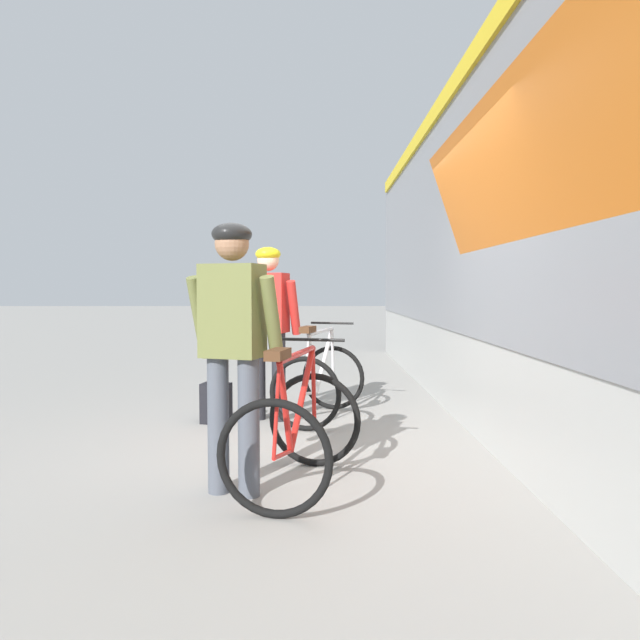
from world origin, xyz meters
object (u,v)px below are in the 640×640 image
cyclist_near_in_red (271,317)px  bicycle_far_red (299,430)px  bicycle_near_silver (322,381)px  backpack_on_platform (218,403)px  cyclist_far_in_olive (235,333)px

cyclist_near_in_red → bicycle_far_red: bearing=-79.9°
bicycle_near_silver → bicycle_far_red: size_ratio=1.02×
cyclist_near_in_red → backpack_on_platform: 1.01m
bicycle_far_red → backpack_on_platform: size_ratio=3.00×
cyclist_near_in_red → bicycle_near_silver: size_ratio=1.44×
bicycle_near_silver → backpack_on_platform: bicycle_near_silver is taller
backpack_on_platform → cyclist_near_in_red: bearing=28.1°
bicycle_far_red → backpack_on_platform: bicycle_far_red is taller
bicycle_near_silver → bicycle_far_red: (-0.16, -2.06, 0.00)m
cyclist_far_in_olive → bicycle_far_red: cyclist_far_in_olive is taller
cyclist_near_in_red → bicycle_far_red: (0.37, -2.05, -0.65)m
cyclist_far_in_olive → backpack_on_platform: size_ratio=4.40×
cyclist_near_in_red → bicycle_near_silver: cyclist_near_in_red is taller
bicycle_near_silver → cyclist_near_in_red: bearing=-178.4°
cyclist_near_in_red → bicycle_far_red: size_ratio=1.47×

